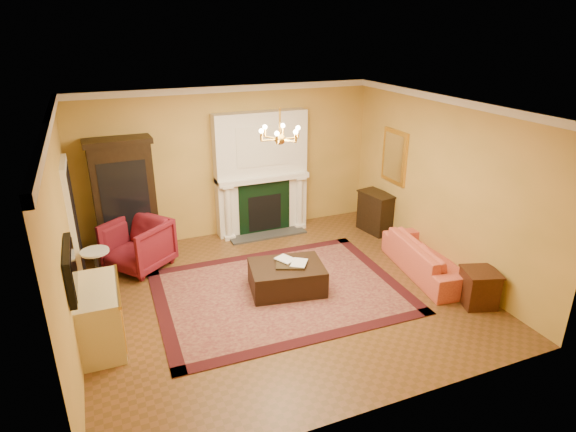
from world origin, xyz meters
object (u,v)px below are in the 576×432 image
wingback_armchair (138,243)px  console_table (376,213)px  commode (100,316)px  china_cabinet (125,201)px  leather_ottoman (287,277)px  pedestal_table (98,269)px  coral_sofa (429,252)px  end_table (479,289)px

wingback_armchair → console_table: (4.78, -0.20, -0.09)m
wingback_armchair → commode: bearing=-58.1°
china_cabinet → leather_ottoman: 3.38m
pedestal_table → coral_sofa: 5.53m
end_table → console_table: 3.08m
leather_ottoman → console_table: bearing=40.3°
pedestal_table → commode: 1.38m
end_table → leather_ottoman: 3.01m
china_cabinet → coral_sofa: china_cabinet is taller
leather_ottoman → wingback_armchair: bearing=151.0°
commode → end_table: (5.45, -1.18, -0.16)m
commode → console_table: size_ratio=1.43×
end_table → leather_ottoman: (-2.58, 1.53, -0.04)m
coral_sofa → leather_ottoman: bearing=89.1°
commode → china_cabinet: bearing=78.2°
pedestal_table → console_table: (5.48, 0.51, -0.05)m
commode → wingback_armchair: bearing=72.0°
wingback_armchair → coral_sofa: 5.11m
end_table → leather_ottoman: size_ratio=0.47×
china_cabinet → end_table: china_cabinet is taller
wingback_armchair → console_table: wingback_armchair is taller
console_table → coral_sofa: bearing=-103.8°
china_cabinet → end_table: size_ratio=3.83×
coral_sofa → console_table: (0.14, 1.93, 0.01)m
coral_sofa → wingback_armchair: bearing=73.3°
china_cabinet → end_table: bearing=-42.0°
pedestal_table → china_cabinet: bearing=66.2°
commode → leather_ottoman: size_ratio=0.99×
pedestal_table → end_table: pedestal_table is taller
console_table → pedestal_table: bearing=175.7°
commode → leather_ottoman: commode is taller
pedestal_table → leather_ottoman: 3.02m
pedestal_table → commode: size_ratio=0.67×
pedestal_table → coral_sofa: size_ratio=0.38×
coral_sofa → end_table: 1.15m
console_table → end_table: bearing=-100.8°
commode → coral_sofa: (5.37, -0.03, -0.04)m
console_table → leather_ottoman: 3.06m
pedestal_table → leather_ottoman: (2.84, -1.02, -0.22)m
wingback_armchair → console_table: bearing=48.8°
china_cabinet → coral_sofa: bearing=-33.3°
leather_ottoman → commode: bearing=-162.8°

